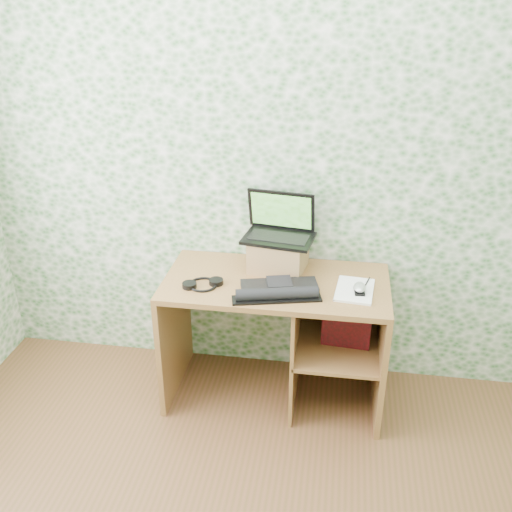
% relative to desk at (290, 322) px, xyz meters
% --- Properties ---
extents(wall_back, '(3.50, 0.00, 3.50)m').
position_rel_desk_xyz_m(wall_back, '(-0.08, 0.28, 0.82)').
color(wall_back, silver).
rests_on(wall_back, ground).
extents(desk, '(1.20, 0.60, 0.75)m').
position_rel_desk_xyz_m(desk, '(0.00, 0.00, 0.00)').
color(desk, brown).
rests_on(desk, floor).
extents(riser, '(0.33, 0.29, 0.18)m').
position_rel_desk_xyz_m(riser, '(-0.08, 0.12, 0.36)').
color(riser, olive).
rests_on(riser, desk).
extents(laptop, '(0.41, 0.31, 0.25)m').
position_rel_desk_xyz_m(laptop, '(-0.08, 0.16, 0.50)').
color(laptop, black).
rests_on(laptop, riser).
extents(keyboard, '(0.46, 0.32, 0.06)m').
position_rel_desk_xyz_m(keyboard, '(-0.05, -0.16, 0.29)').
color(keyboard, black).
rests_on(keyboard, desk).
extents(headphones, '(0.21, 0.21, 0.03)m').
position_rel_desk_xyz_m(headphones, '(-0.45, -0.14, 0.28)').
color(headphones, black).
rests_on(headphones, desk).
extents(notepad, '(0.21, 0.28, 0.01)m').
position_rel_desk_xyz_m(notepad, '(0.34, -0.08, 0.28)').
color(notepad, white).
rests_on(notepad, desk).
extents(mouse, '(0.07, 0.10, 0.03)m').
position_rel_desk_xyz_m(mouse, '(0.36, -0.10, 0.30)').
color(mouse, silver).
rests_on(mouse, notepad).
extents(pen, '(0.04, 0.11, 0.01)m').
position_rel_desk_xyz_m(pen, '(0.40, 0.00, 0.28)').
color(pen, black).
rests_on(pen, notepad).
extents(red_box, '(0.27, 0.10, 0.31)m').
position_rel_desk_xyz_m(red_box, '(0.31, -0.03, 0.07)').
color(red_box, maroon).
rests_on(red_box, desk).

